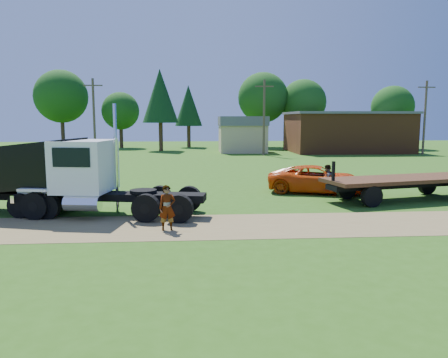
{
  "coord_description": "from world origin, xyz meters",
  "views": [
    {
      "loc": [
        -2.63,
        -17.26,
        4.3
      ],
      "look_at": [
        -1.19,
        2.42,
        1.6
      ],
      "focal_mm": 35.0,
      "sensor_mm": 36.0,
      "label": 1
    }
  ],
  "objects": [
    {
      "name": "flatbed_trailer",
      "position": [
        8.56,
        5.05,
        0.95
      ],
      "size": [
        9.0,
        4.48,
        2.21
      ],
      "rotation": [
        0.0,
        0.0,
        0.23
      ],
      "color": "#362211",
      "rests_on": "ground"
    },
    {
      "name": "orange_pickup",
      "position": [
        4.73,
        7.79,
        0.8
      ],
      "size": [
        6.28,
        4.27,
        1.6
      ],
      "primitive_type": "imported",
      "rotation": [
        0.0,
        0.0,
        1.26
      ],
      "color": "#DC470A",
      "rests_on": "ground"
    },
    {
      "name": "spectator_a",
      "position": [
        -3.62,
        -0.52,
        0.89
      ],
      "size": [
        0.71,
        0.52,
        1.78
      ],
      "primitive_type": "imported",
      "rotation": [
        0.0,
        0.0,
        0.15
      ],
      "color": "#999999",
      "rests_on": "ground"
    },
    {
      "name": "dirt_track",
      "position": [
        0.0,
        0.0,
        0.01
      ],
      "size": [
        120.0,
        4.2,
        0.01
      ],
      "primitive_type": "cube",
      "color": "brown",
      "rests_on": "ground"
    },
    {
      "name": "tree_row",
      "position": [
        0.63,
        49.52,
        7.08
      ],
      "size": [
        56.19,
        13.46,
        11.61
      ],
      "color": "#322014",
      "rests_on": "ground"
    },
    {
      "name": "spectator_b",
      "position": [
        5.04,
        6.94,
        0.87
      ],
      "size": [
        1.07,
        1.01,
        1.75
      ],
      "primitive_type": "imported",
      "rotation": [
        0.0,
        0.0,
        3.7
      ],
      "color": "#999999",
      "rests_on": "ground"
    },
    {
      "name": "ground",
      "position": [
        0.0,
        0.0,
        0.0
      ],
      "size": [
        140.0,
        140.0,
        0.0
      ],
      "primitive_type": "plane",
      "color": "#2C5913",
      "rests_on": "ground"
    },
    {
      "name": "tan_shed",
      "position": [
        4.0,
        40.0,
        2.42
      ],
      "size": [
        6.2,
        5.4,
        4.7
      ],
      "color": "tan",
      "rests_on": "ground"
    },
    {
      "name": "utility_poles",
      "position": [
        6.0,
        35.0,
        4.71
      ],
      "size": [
        42.2,
        0.28,
        9.0
      ],
      "color": "#463428",
      "rests_on": "ground"
    },
    {
      "name": "black_dump_truck",
      "position": [
        -11.17,
        3.44,
        1.91
      ],
      "size": [
        8.17,
        3.99,
        3.47
      ],
      "rotation": [
        0.0,
        0.0,
        -0.22
      ],
      "color": "black",
      "rests_on": "ground"
    },
    {
      "name": "white_semi_tractor",
      "position": [
        -7.37,
        2.58,
        1.71
      ],
      "size": [
        8.49,
        4.03,
        5.01
      ],
      "rotation": [
        0.0,
        0.0,
        -0.17
      ],
      "color": "black",
      "rests_on": "ground"
    },
    {
      "name": "brick_building",
      "position": [
        18.0,
        40.0,
        2.66
      ],
      "size": [
        15.4,
        10.4,
        5.3
      ],
      "color": "brown",
      "rests_on": "ground"
    }
  ]
}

